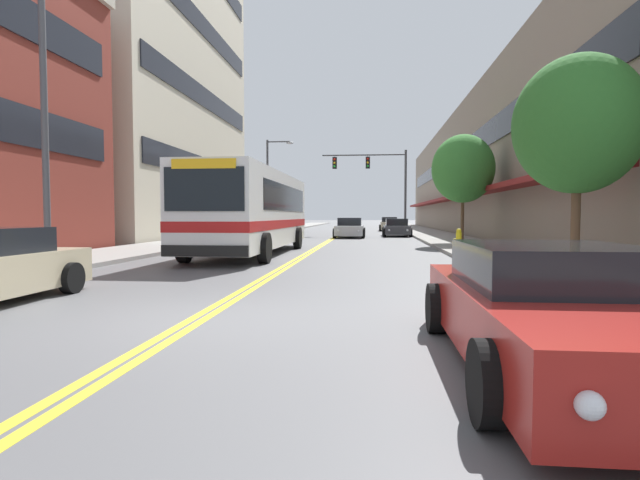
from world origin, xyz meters
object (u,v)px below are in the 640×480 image
at_px(city_bus, 253,209).
at_px(car_red_parked_right_foreground, 555,310).
at_px(car_dark_grey_parked_right_mid, 397,228).
at_px(car_black_parked_left_near, 281,228).
at_px(car_silver_moving_lead, 350,228).
at_px(car_charcoal_parked_left_far, 261,231).
at_px(fire_hydrant, 459,240).
at_px(street_lamp_left_near, 52,84).
at_px(traffic_signal_mast, 377,175).
at_px(street_tree_right_mid, 463,169).
at_px(street_tree_right_near, 578,125).
at_px(street_lamp_left_far, 271,179).
at_px(car_champagne_parked_right_far, 389,225).

bearing_deg(city_bus, car_red_parked_right_foreground, -65.70).
bearing_deg(car_dark_grey_parked_right_mid, car_red_parked_right_foreground, -90.06).
height_order(car_black_parked_left_near, car_silver_moving_lead, car_silver_moving_lead).
bearing_deg(car_charcoal_parked_left_far, fire_hydrant, -46.78).
bearing_deg(car_charcoal_parked_left_far, city_bus, -79.01).
relative_size(city_bus, car_red_parked_right_foreground, 2.40).
bearing_deg(fire_hydrant, car_red_parked_right_foreground, -96.04).
bearing_deg(car_red_parked_right_foreground, street_lamp_left_near, 146.75).
xyz_separation_m(traffic_signal_mast, street_tree_right_mid, (4.30, -12.99, -0.79)).
xyz_separation_m(car_silver_moving_lead, street_tree_right_near, (6.45, -22.19, 3.09)).
relative_size(city_bus, car_dark_grey_parked_right_mid, 2.63).
height_order(city_bus, car_silver_moving_lead, city_bus).
xyz_separation_m(car_black_parked_left_near, street_lamp_left_far, (-0.73, 0.08, 3.72)).
bearing_deg(street_lamp_left_far, car_dark_grey_parked_right_mid, -0.10).
distance_m(car_dark_grey_parked_right_mid, street_lamp_left_far, 10.15).
distance_m(car_charcoal_parked_left_far, traffic_signal_mast, 12.13).
relative_size(car_dark_grey_parked_right_mid, traffic_signal_mast, 0.67).
bearing_deg(car_silver_moving_lead, street_tree_right_mid, -53.43).
xyz_separation_m(car_black_parked_left_near, car_silver_moving_lead, (5.33, -2.40, 0.02)).
distance_m(city_bus, street_lamp_left_far, 18.07).
bearing_deg(street_tree_right_mid, fire_hydrant, -101.14).
distance_m(car_black_parked_left_near, street_tree_right_mid, 16.13).
bearing_deg(fire_hydrant, street_lamp_left_near, -142.55).
bearing_deg(car_charcoal_parked_left_far, car_dark_grey_parked_right_mid, 37.07).
bearing_deg(car_champagne_parked_right_far, street_tree_right_near, -85.16).
height_order(car_champagne_parked_right_far, street_tree_right_mid, street_tree_right_mid).
relative_size(car_black_parked_left_near, car_red_parked_right_foreground, 0.93).
xyz_separation_m(traffic_signal_mast, street_tree_right_near, (4.54, -26.80, -1.02)).
relative_size(car_charcoal_parked_left_far, car_silver_moving_lead, 1.06).
bearing_deg(street_lamp_left_near, car_silver_moving_lead, 75.37).
height_order(car_dark_grey_parked_right_mid, fire_hydrant, car_dark_grey_parked_right_mid).
bearing_deg(car_champagne_parked_right_far, street_lamp_left_far, -126.00).
xyz_separation_m(car_red_parked_right_foreground, street_lamp_left_far, (-9.40, 32.21, 3.74)).
bearing_deg(street_lamp_left_far, car_champagne_parked_right_far, 54.00).
bearing_deg(street_tree_right_near, street_lamp_left_near, -174.00).
bearing_deg(street_lamp_left_near, street_tree_right_mid, 50.79).
relative_size(street_tree_right_near, street_tree_right_mid, 0.94).
relative_size(car_champagne_parked_right_far, traffic_signal_mast, 0.65).
relative_size(car_black_parked_left_near, car_dark_grey_parked_right_mid, 1.02).
relative_size(car_charcoal_parked_left_far, traffic_signal_mast, 0.73).
xyz_separation_m(city_bus, car_red_parked_right_foreground, (6.56, -14.54, -1.22)).
bearing_deg(car_silver_moving_lead, street_lamp_left_far, 157.74).
bearing_deg(city_bus, car_charcoal_parked_left_far, 100.99).
height_order(car_red_parked_right_foreground, traffic_signal_mast, traffic_signal_mast).
relative_size(car_silver_moving_lead, street_tree_right_near, 0.87).
relative_size(car_black_parked_left_near, car_silver_moving_lead, 1.00).
bearing_deg(street_tree_right_mid, car_black_parked_left_near, 136.97).
height_order(car_silver_moving_lead, street_lamp_left_far, street_lamp_left_far).
xyz_separation_m(car_silver_moving_lead, street_tree_right_mid, (6.21, -8.37, 3.32)).
relative_size(car_red_parked_right_foreground, traffic_signal_mast, 0.74).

